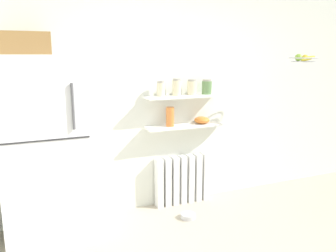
{
  "coord_description": "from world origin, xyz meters",
  "views": [
    {
      "loc": [
        -1.63,
        -1.61,
        1.78
      ],
      "look_at": [
        -0.29,
        1.6,
        1.05
      ],
      "focal_mm": 36.23,
      "sensor_mm": 36.0,
      "label": 1
    }
  ],
  "objects_px": {
    "radiator": "(182,179)",
    "storage_jar_2": "(192,87)",
    "shelf_bowl": "(202,120)",
    "storage_jar_0": "(161,89)",
    "pet_food_bowl": "(188,216)",
    "storage_jar_3": "(207,87)",
    "refrigerator": "(43,147)",
    "vase": "(170,117)",
    "storage_jar_1": "(177,87)",
    "hanging_fruit_basket": "(303,59)"
  },
  "relations": [
    {
      "from": "refrigerator",
      "to": "storage_jar_1",
      "type": "height_order",
      "value": "refrigerator"
    },
    {
      "from": "storage_jar_2",
      "to": "storage_jar_3",
      "type": "height_order",
      "value": "storage_jar_2"
    },
    {
      "from": "storage_jar_2",
      "to": "storage_jar_3",
      "type": "xyz_separation_m",
      "value": [
        0.19,
        0.0,
        -0.0
      ]
    },
    {
      "from": "pet_food_bowl",
      "to": "hanging_fruit_basket",
      "type": "relative_size",
      "value": 0.52
    },
    {
      "from": "storage_jar_3",
      "to": "vase",
      "type": "height_order",
      "value": "storage_jar_3"
    },
    {
      "from": "storage_jar_2",
      "to": "hanging_fruit_basket",
      "type": "xyz_separation_m",
      "value": [
        1.16,
        -0.48,
        0.32
      ]
    },
    {
      "from": "radiator",
      "to": "storage_jar_2",
      "type": "height_order",
      "value": "storage_jar_2"
    },
    {
      "from": "shelf_bowl",
      "to": "hanging_fruit_basket",
      "type": "relative_size",
      "value": 0.57
    },
    {
      "from": "storage_jar_2",
      "to": "storage_jar_3",
      "type": "relative_size",
      "value": 1.03
    },
    {
      "from": "storage_jar_0",
      "to": "vase",
      "type": "distance_m",
      "value": 0.34
    },
    {
      "from": "radiator",
      "to": "hanging_fruit_basket",
      "type": "relative_size",
      "value": 2.12
    },
    {
      "from": "pet_food_bowl",
      "to": "hanging_fruit_basket",
      "type": "bearing_deg",
      "value": -4.33
    },
    {
      "from": "radiator",
      "to": "shelf_bowl",
      "type": "height_order",
      "value": "shelf_bowl"
    },
    {
      "from": "vase",
      "to": "hanging_fruit_basket",
      "type": "xyz_separation_m",
      "value": [
        1.44,
        -0.48,
        0.65
      ]
    },
    {
      "from": "storage_jar_1",
      "to": "pet_food_bowl",
      "type": "height_order",
      "value": "storage_jar_1"
    },
    {
      "from": "pet_food_bowl",
      "to": "storage_jar_2",
      "type": "bearing_deg",
      "value": 60.3
    },
    {
      "from": "pet_food_bowl",
      "to": "vase",
      "type": "bearing_deg",
      "value": 99.68
    },
    {
      "from": "radiator",
      "to": "storage_jar_2",
      "type": "relative_size",
      "value": 3.84
    },
    {
      "from": "refrigerator",
      "to": "radiator",
      "type": "distance_m",
      "value": 1.7
    },
    {
      "from": "hanging_fruit_basket",
      "to": "shelf_bowl",
      "type": "bearing_deg",
      "value": 155.15
    },
    {
      "from": "refrigerator",
      "to": "pet_food_bowl",
      "type": "relative_size",
      "value": 11.86
    },
    {
      "from": "storage_jar_2",
      "to": "shelf_bowl",
      "type": "bearing_deg",
      "value": -0.0
    },
    {
      "from": "storage_jar_0",
      "to": "shelf_bowl",
      "type": "distance_m",
      "value": 0.65
    },
    {
      "from": "refrigerator",
      "to": "shelf_bowl",
      "type": "distance_m",
      "value": 1.81
    },
    {
      "from": "refrigerator",
      "to": "storage_jar_3",
      "type": "xyz_separation_m",
      "value": [
        1.85,
        0.21,
        0.48
      ]
    },
    {
      "from": "storage_jar_2",
      "to": "storage_jar_3",
      "type": "distance_m",
      "value": 0.19
    },
    {
      "from": "storage_jar_1",
      "to": "storage_jar_2",
      "type": "height_order",
      "value": "storage_jar_1"
    },
    {
      "from": "storage_jar_3",
      "to": "pet_food_bowl",
      "type": "xyz_separation_m",
      "value": [
        -0.41,
        -0.37,
        -1.39
      ]
    },
    {
      "from": "storage_jar_3",
      "to": "radiator",
      "type": "bearing_deg",
      "value": 174.1
    },
    {
      "from": "refrigerator",
      "to": "radiator",
      "type": "relative_size",
      "value": 2.88
    },
    {
      "from": "storage_jar_0",
      "to": "storage_jar_3",
      "type": "xyz_separation_m",
      "value": [
        0.58,
        0.0,
        0.0
      ]
    },
    {
      "from": "pet_food_bowl",
      "to": "hanging_fruit_basket",
      "type": "distance_m",
      "value": 2.2
    },
    {
      "from": "storage_jar_0",
      "to": "vase",
      "type": "xyz_separation_m",
      "value": [
        0.11,
        0.0,
        -0.32
      ]
    },
    {
      "from": "vase",
      "to": "pet_food_bowl",
      "type": "height_order",
      "value": "vase"
    },
    {
      "from": "storage_jar_2",
      "to": "storage_jar_0",
      "type": "bearing_deg",
      "value": -180.0
    },
    {
      "from": "radiator",
      "to": "shelf_bowl",
      "type": "xyz_separation_m",
      "value": [
        0.23,
        -0.03,
        0.72
      ]
    },
    {
      "from": "storage_jar_1",
      "to": "pet_food_bowl",
      "type": "distance_m",
      "value": 1.45
    },
    {
      "from": "storage_jar_0",
      "to": "storage_jar_1",
      "type": "bearing_deg",
      "value": 0.0
    },
    {
      "from": "radiator",
      "to": "storage_jar_1",
      "type": "height_order",
      "value": "storage_jar_1"
    },
    {
      "from": "radiator",
      "to": "pet_food_bowl",
      "type": "bearing_deg",
      "value": -106.0
    },
    {
      "from": "radiator",
      "to": "storage_jar_3",
      "type": "relative_size",
      "value": 3.96
    },
    {
      "from": "refrigerator",
      "to": "storage_jar_1",
      "type": "xyz_separation_m",
      "value": [
        1.46,
        0.21,
        0.49
      ]
    },
    {
      "from": "pet_food_bowl",
      "to": "storage_jar_3",
      "type": "bearing_deg",
      "value": 42.51
    },
    {
      "from": "radiator",
      "to": "shelf_bowl",
      "type": "bearing_deg",
      "value": -7.32
    },
    {
      "from": "radiator",
      "to": "refrigerator",
      "type": "bearing_deg",
      "value": -171.35
    },
    {
      "from": "vase",
      "to": "storage_jar_2",
      "type": "bearing_deg",
      "value": 0.0
    },
    {
      "from": "storage_jar_0",
      "to": "pet_food_bowl",
      "type": "height_order",
      "value": "storage_jar_0"
    },
    {
      "from": "refrigerator",
      "to": "storage_jar_0",
      "type": "bearing_deg",
      "value": 9.28
    },
    {
      "from": "storage_jar_2",
      "to": "shelf_bowl",
      "type": "height_order",
      "value": "storage_jar_2"
    },
    {
      "from": "radiator",
      "to": "storage_jar_0",
      "type": "height_order",
      "value": "storage_jar_0"
    }
  ]
}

